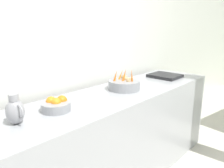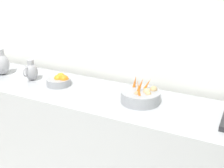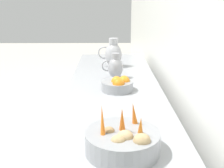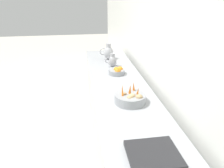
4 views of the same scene
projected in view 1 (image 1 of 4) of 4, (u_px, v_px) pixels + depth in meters
tile_wall_left at (99, 26)px, 2.40m from camera, size 0.10×8.97×3.00m
prep_counter at (95, 149)px, 2.01m from camera, size 0.65×3.14×0.90m
vegetable_colander at (124, 84)px, 2.20m from camera, size 0.30×0.30×0.21m
orange_bowl at (56, 105)px, 1.65m from camera, size 0.21×0.21×0.10m
metal_pitcher_short at (15, 111)px, 1.41m from camera, size 0.16×0.11×0.19m
counter_sink_basin at (165, 76)px, 2.73m from camera, size 0.34×0.30×0.04m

